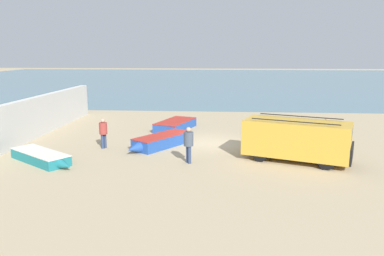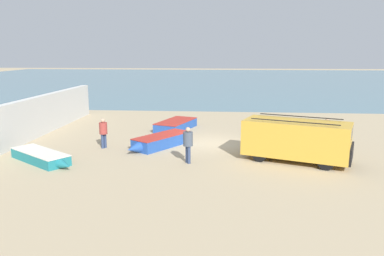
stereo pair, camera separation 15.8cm
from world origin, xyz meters
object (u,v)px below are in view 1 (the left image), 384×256
fishing_rowboat_0 (42,157)px  fisherman_0 (326,130)px  fishing_rowboat_3 (160,141)px  parked_van (297,139)px  fishing_rowboat_2 (273,130)px  fisherman_2 (189,142)px  fishing_rowboat_1 (176,125)px  fisherman_1 (103,131)px

fishing_rowboat_0 → fisherman_0: (14.78, 4.13, 0.74)m
fishing_rowboat_3 → parked_van: bearing=107.0°
parked_van → fishing_rowboat_2: size_ratio=1.25×
fishing_rowboat_2 → fisherman_2: fisherman_2 is taller
fishing_rowboat_1 → parked_van: bearing=-117.7°
fisherman_1 → fisherman_2: size_ratio=0.94×
fishing_rowboat_0 → fishing_rowboat_3: (5.34, 3.43, 0.08)m
fishing_rowboat_3 → fishing_rowboat_0: bearing=-23.5°
fishing_rowboat_2 → fisherman_1: size_ratio=2.61×
fishing_rowboat_0 → fisherman_0: bearing=50.8°
fishing_rowboat_3 → fisherman_2: size_ratio=2.38×
fisherman_0 → fisherman_1: (-12.56, -1.20, 0.01)m
fisherman_2 → fisherman_1: bearing=119.4°
fishing_rowboat_3 → fishing_rowboat_2: bearing=151.9°
fishing_rowboat_0 → fishing_rowboat_3: bearing=67.9°
fishing_rowboat_1 → fisherman_1: 6.64m
fishing_rowboat_0 → fishing_rowboat_3: fishing_rowboat_3 is taller
fishing_rowboat_2 → fisherman_2: (-4.96, -6.66, 0.76)m
fishing_rowboat_0 → fishing_rowboat_2: bearing=65.4°
fishing_rowboat_0 → fisherman_0: size_ratio=2.48×
fisherman_1 → fishing_rowboat_3: bearing=50.0°
parked_van → fishing_rowboat_3: size_ratio=1.29×
fishing_rowboat_0 → fishing_rowboat_1: 10.26m
fishing_rowboat_1 → fishing_rowboat_2: size_ratio=1.02×
fishing_rowboat_2 → fisherman_2: size_ratio=2.46×
fishing_rowboat_1 → fishing_rowboat_2: (6.52, -1.46, 0.01)m
fishing_rowboat_0 → fisherman_2: 7.30m
fishing_rowboat_2 → fisherman_1: (-9.98, -4.16, 0.70)m
fishing_rowboat_3 → fisherman_2: fisherman_2 is taller
fisherman_0 → parked_van: bearing=46.7°
parked_van → fishing_rowboat_1: bearing=154.2°
fishing_rowboat_0 → fishing_rowboat_3: size_ratio=0.97×
parked_van → fisherman_0: size_ratio=3.30×
fishing_rowboat_3 → fisherman_0: (9.44, 0.70, 0.67)m
fisherman_2 → fisherman_0: bearing=-8.0°
parked_van → fishing_rowboat_0: bearing=-153.5°
fishing_rowboat_0 → fishing_rowboat_1: bearing=91.6°
fisherman_1 → fisherman_0: bearing=46.3°
fisherman_2 → fishing_rowboat_3: bearing=88.2°
fishing_rowboat_0 → fisherman_2: fisherman_2 is taller
parked_van → fishing_rowboat_3: parked_van is taller
fisherman_2 → fishing_rowboat_1: bearing=66.7°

